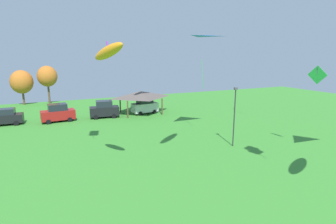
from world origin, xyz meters
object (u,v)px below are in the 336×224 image
Objects in this scene: kite_flying_8 at (108,52)px; parked_car_rightmost_in_row at (145,106)px; kite_flying_10 at (317,75)px; parked_car_second_from_left at (58,113)px; treeline_tree_3 at (47,76)px; parked_car_third_from_left at (104,109)px; light_post_0 at (234,113)px; treeline_tree_2 at (22,82)px; parked_car_leftmost at (6,117)px; kite_flying_0 at (198,49)px; park_pavilion at (140,94)px.

kite_flying_8 is 0.86× the size of parked_car_rightmost_in_row.
parked_car_second_from_left is (-21.88, 22.41, -6.13)m from kite_flying_10.
treeline_tree_3 is at bearing 120.69° from kite_flying_10.
parked_car_second_from_left is 1.05× the size of parked_car_third_from_left.
light_post_0 is at bearing 144.96° from kite_flying_10.
kite_flying_10 is 0.41× the size of parked_car_rightmost_in_row.
parked_car_second_from_left is at bearing -71.80° from treeline_tree_2.
parked_car_leftmost is 16.71m from treeline_tree_3.
parked_car_rightmost_in_row reaches higher than parked_car_leftmost.
parked_car_leftmost is at bearing 114.63° from kite_flying_8.
kite_flying_10 is 0.40× the size of parked_car_third_from_left.
treeline_tree_3 is (-13.82, 16.25, 3.91)m from parked_car_rightmost_in_row.
parked_car_rightmost_in_row is 24.82m from treeline_tree_2.
kite_flying_8 is (-11.91, -8.03, -0.52)m from kite_flying_0.
kite_flying_8 is at bearing -83.27° from treeline_tree_3.
parked_car_second_from_left is at bearing 141.31° from kite_flying_0.
parked_car_leftmost is 18.74m from park_pavilion.
parked_car_second_from_left is 16.68m from treeline_tree_3.
treeline_tree_2 reaches higher than parked_car_second_from_left.
treeline_tree_3 reaches higher than light_post_0.
parked_car_second_from_left is 0.71× the size of treeline_tree_2.
kite_flying_10 reaches higher than park_pavilion.
parked_car_rightmost_in_row is at bearing -0.25° from parked_car_leftmost.
treeline_tree_2 is (-20.62, 28.68, -5.60)m from kite_flying_0.
treeline_tree_3 is (5.37, 15.28, 4.10)m from parked_car_leftmost.
kite_flying_8 reaches higher than kite_flying_0.
park_pavilion reaches higher than parked_car_second_from_left.
kite_flying_0 is at bearing -28.54° from parked_car_leftmost.
treeline_tree_2 is at bearing 103.00° from parked_car_second_from_left.
kite_flying_0 reaches higher than parked_car_second_from_left.
kite_flying_8 is 0.60× the size of light_post_0.
treeline_tree_2 is (-21.41, 34.79, 0.86)m from light_post_0.
kite_flying_0 is 14.45m from park_pavilion.
treeline_tree_2 is at bearing 137.34° from park_pavilion.
kite_flying_0 is 17.19m from parked_car_third_from_left.
parked_car_rightmost_in_row is at bearing 7.66° from parked_car_third_from_left.
park_pavilion is at bearing 0.63° from parked_car_leftmost.
park_pavilion is (18.62, -0.65, 1.99)m from parked_car_leftmost.
kite_flying_0 is 35.76m from treeline_tree_2.
parked_car_leftmost is 19.21m from parked_car_rightmost_in_row.
light_post_0 is at bearing -78.56° from park_pavilion.
parked_car_second_from_left is 0.76× the size of light_post_0.
parked_car_rightmost_in_row is 18.60m from light_post_0.
kite_flying_0 is 14.37m from kite_flying_8.
kite_flying_10 is at bearing -54.95° from treeline_tree_2.
light_post_0 is (9.58, -18.09, 2.17)m from parked_car_third_from_left.
kite_flying_8 is 0.51× the size of park_pavilion.
parked_car_leftmost is 0.94× the size of parked_car_third_from_left.
kite_flying_0 reaches higher than park_pavilion.
parked_car_third_from_left is at bearing 126.26° from kite_flying_0.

